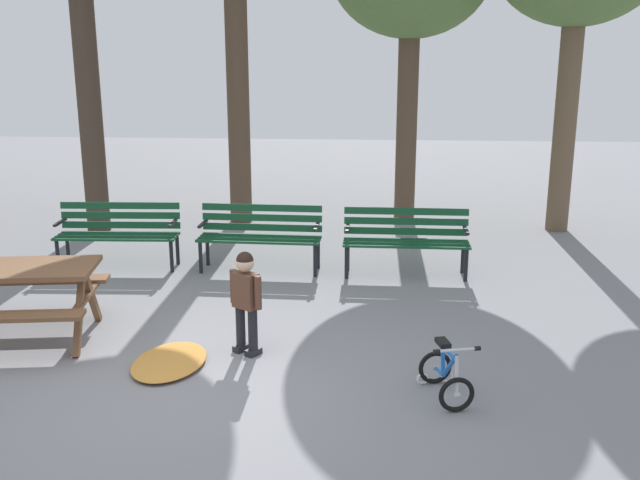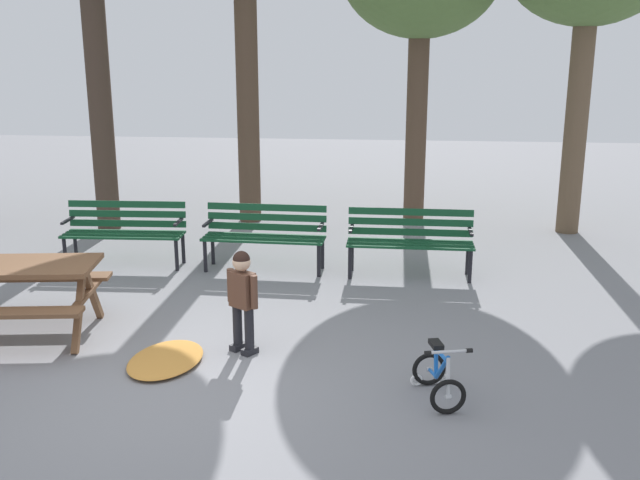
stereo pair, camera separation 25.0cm
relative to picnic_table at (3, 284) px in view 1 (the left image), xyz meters
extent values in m
plane|color=gray|center=(1.94, -0.99, -0.59)|extent=(36.00, 36.00, 0.00)
cube|color=brown|center=(0.00, 0.00, 0.15)|extent=(1.89, 1.02, 0.05)
cube|color=brown|center=(-0.08, 0.54, -0.14)|extent=(1.82, 0.51, 0.04)
cube|color=brown|center=(0.81, -0.13, -0.24)|extent=(0.14, 0.57, 0.76)
cube|color=brown|center=(0.73, 0.36, -0.24)|extent=(0.14, 0.57, 0.76)
cube|color=brown|center=(0.77, 0.12, -0.17)|extent=(0.24, 1.10, 0.04)
cube|color=#144728|center=(0.25, 2.67, -0.15)|extent=(1.60, 0.15, 0.03)
cube|color=#144728|center=(0.26, 2.55, -0.15)|extent=(1.60, 0.15, 0.03)
cube|color=#144728|center=(0.26, 2.43, -0.15)|extent=(1.60, 0.15, 0.03)
cube|color=#144728|center=(0.27, 2.31, -0.15)|extent=(1.60, 0.15, 0.03)
cube|color=#144728|center=(0.25, 2.71, -0.05)|extent=(1.60, 0.12, 0.09)
cube|color=#144728|center=(0.25, 2.71, 0.08)|extent=(1.60, 0.12, 0.09)
cube|color=#144728|center=(0.25, 2.71, 0.21)|extent=(1.60, 0.12, 0.09)
cylinder|color=black|center=(1.02, 2.37, -0.37)|extent=(0.05, 0.05, 0.44)
cylinder|color=black|center=(1.00, 2.73, -0.37)|extent=(0.05, 0.05, 0.44)
cube|color=black|center=(1.01, 2.55, 0.03)|extent=(0.06, 0.40, 0.03)
cylinder|color=black|center=(-0.48, 2.29, -0.37)|extent=(0.05, 0.05, 0.44)
cylinder|color=black|center=(-0.50, 2.65, -0.37)|extent=(0.05, 0.05, 0.44)
cube|color=black|center=(-0.49, 2.47, 0.03)|extent=(0.06, 0.40, 0.03)
cube|color=#144728|center=(2.17, 2.67, -0.15)|extent=(1.60, 0.11, 0.03)
cube|color=#144728|center=(2.16, 2.55, -0.15)|extent=(1.60, 0.11, 0.03)
cube|color=#144728|center=(2.16, 2.43, -0.15)|extent=(1.60, 0.11, 0.03)
cube|color=#144728|center=(2.16, 2.31, -0.15)|extent=(1.60, 0.11, 0.03)
cube|color=#144728|center=(2.17, 2.71, -0.05)|extent=(1.60, 0.09, 0.09)
cube|color=#144728|center=(2.17, 2.71, 0.08)|extent=(1.60, 0.09, 0.09)
cube|color=#144728|center=(2.17, 2.71, 0.21)|extent=(1.60, 0.09, 0.09)
cylinder|color=black|center=(2.91, 2.31, -0.37)|extent=(0.05, 0.05, 0.44)
cylinder|color=black|center=(2.92, 2.67, -0.37)|extent=(0.05, 0.05, 0.44)
cube|color=black|center=(2.91, 2.49, 0.03)|extent=(0.05, 0.40, 0.03)
cylinder|color=black|center=(1.41, 2.35, -0.37)|extent=(0.05, 0.05, 0.44)
cylinder|color=black|center=(1.42, 2.71, -0.37)|extent=(0.05, 0.05, 0.44)
cube|color=black|center=(1.41, 2.53, 0.03)|extent=(0.05, 0.40, 0.03)
cube|color=#144728|center=(4.06, 2.60, -0.15)|extent=(1.60, 0.08, 0.03)
cube|color=#144728|center=(4.06, 2.48, -0.15)|extent=(1.60, 0.08, 0.03)
cube|color=#144728|center=(4.06, 2.36, -0.15)|extent=(1.60, 0.08, 0.03)
cube|color=#144728|center=(4.06, 2.24, -0.15)|extent=(1.60, 0.08, 0.03)
cube|color=#144728|center=(4.06, 2.64, -0.05)|extent=(1.60, 0.05, 0.09)
cube|color=#144728|center=(4.06, 2.64, 0.08)|extent=(1.60, 0.05, 0.09)
cube|color=#144728|center=(4.06, 2.64, 0.21)|extent=(1.60, 0.05, 0.09)
cylinder|color=black|center=(4.81, 2.25, -0.37)|extent=(0.05, 0.05, 0.44)
cylinder|color=black|center=(4.81, 2.61, -0.37)|extent=(0.05, 0.05, 0.44)
cube|color=black|center=(4.81, 2.43, 0.03)|extent=(0.04, 0.40, 0.03)
cylinder|color=black|center=(3.31, 2.26, -0.37)|extent=(0.05, 0.05, 0.44)
cylinder|color=black|center=(3.31, 2.62, -0.37)|extent=(0.05, 0.05, 0.44)
cube|color=black|center=(3.31, 2.44, 0.03)|extent=(0.04, 0.40, 0.03)
cylinder|color=black|center=(2.51, -0.19, -0.36)|extent=(0.09, 0.09, 0.46)
cube|color=black|center=(2.51, -0.19, -0.56)|extent=(0.16, 0.18, 0.06)
cylinder|color=black|center=(2.38, -0.10, -0.36)|extent=(0.09, 0.09, 0.46)
cube|color=black|center=(2.38, -0.10, -0.56)|extent=(0.16, 0.18, 0.06)
cube|color=brown|center=(2.45, -0.14, 0.04)|extent=(0.28, 0.25, 0.34)
sphere|color=#E0B28E|center=(2.45, -0.14, 0.31)|extent=(0.17, 0.17, 0.17)
sphere|color=black|center=(2.45, -0.14, 0.34)|extent=(0.16, 0.16, 0.16)
cylinder|color=brown|center=(2.58, -0.23, 0.05)|extent=(0.07, 0.07, 0.32)
cylinder|color=brown|center=(2.32, -0.05, 0.05)|extent=(0.07, 0.07, 0.32)
torus|color=black|center=(4.32, -1.18, -0.44)|extent=(0.30, 0.11, 0.30)
cylinder|color=silver|center=(4.32, -1.18, -0.44)|extent=(0.06, 0.05, 0.04)
torus|color=black|center=(4.19, -0.67, -0.44)|extent=(0.30, 0.11, 0.30)
cylinder|color=silver|center=(4.19, -0.67, -0.44)|extent=(0.06, 0.05, 0.04)
torus|color=white|center=(4.30, -0.65, -0.54)|extent=(0.11, 0.05, 0.11)
torus|color=white|center=(4.09, -0.70, -0.54)|extent=(0.11, 0.05, 0.11)
cylinder|color=blue|center=(4.28, -1.00, -0.27)|extent=(0.11, 0.31, 0.32)
cylinder|color=blue|center=(4.24, -0.85, -0.29)|extent=(0.05, 0.08, 0.27)
cylinder|color=blue|center=(4.22, -0.77, -0.43)|extent=(0.08, 0.20, 0.05)
cylinder|color=silver|center=(4.32, -1.16, -0.28)|extent=(0.05, 0.08, 0.32)
cylinder|color=blue|center=(4.27, -0.98, -0.17)|extent=(0.11, 0.32, 0.05)
cube|color=black|center=(4.23, -0.83, -0.14)|extent=(0.13, 0.19, 0.04)
cylinder|color=silver|center=(4.31, -1.14, -0.07)|extent=(0.34, 0.11, 0.02)
cylinder|color=black|center=(4.48, -1.09, -0.07)|extent=(0.06, 0.05, 0.04)
cylinder|color=black|center=(4.15, -1.18, -0.07)|extent=(0.06, 0.05, 0.04)
ellipsoid|color=#C68438|center=(1.77, -0.47, -0.56)|extent=(0.74, 0.99, 0.07)
cylinder|color=#423328|center=(-0.77, 4.51, 1.52)|extent=(0.36, 0.36, 4.22)
cylinder|color=brown|center=(1.40, 5.33, 1.51)|extent=(0.36, 0.36, 4.21)
cylinder|color=brown|center=(4.17, 5.64, 1.00)|extent=(0.34, 0.34, 3.19)
cylinder|color=brown|center=(6.61, 5.09, 1.08)|extent=(0.35, 0.35, 3.35)
camera|label=1|loc=(3.62, -6.50, 2.23)|focal=40.44mm
camera|label=2|loc=(3.87, -6.48, 2.23)|focal=40.44mm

